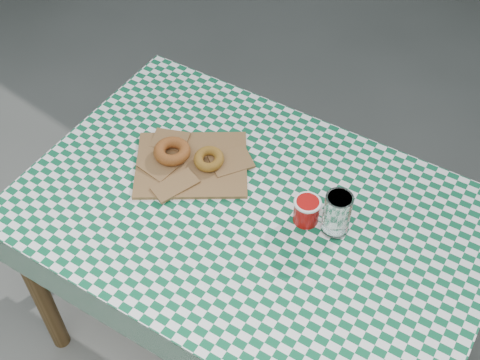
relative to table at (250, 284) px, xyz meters
The scene contains 8 objects.
ground 0.41m from the table, 140.41° to the right, with size 60.00×60.00×0.00m, color #575852.
table is the anchor object (origin of this frame).
tablecloth 0.38m from the table, 90.00° to the right, with size 1.32×0.89×0.01m, color #0D5533.
paper_bag 0.47m from the table, behind, with size 0.33×0.27×0.02m, color brown.
bagel_front 0.52m from the table, behind, with size 0.11×0.11×0.04m, color brown.
bagel_back 0.47m from the table, 164.62° to the left, with size 0.09×0.09×0.03m, color #895F1C.
coffee_mug 0.45m from the table, 27.94° to the left, with size 0.14×0.14×0.08m, color #A20C0A, non-canonical shape.
drinking_glass 0.51m from the table, 23.60° to the left, with size 0.08×0.08×0.14m, color white.
Camera 1 is at (0.78, -0.77, 2.13)m, focal length 46.38 mm.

